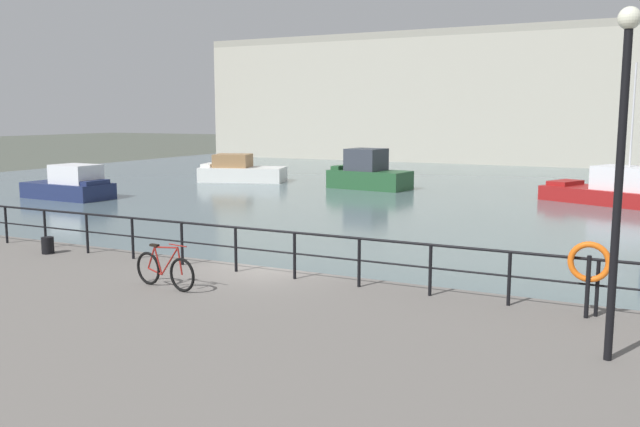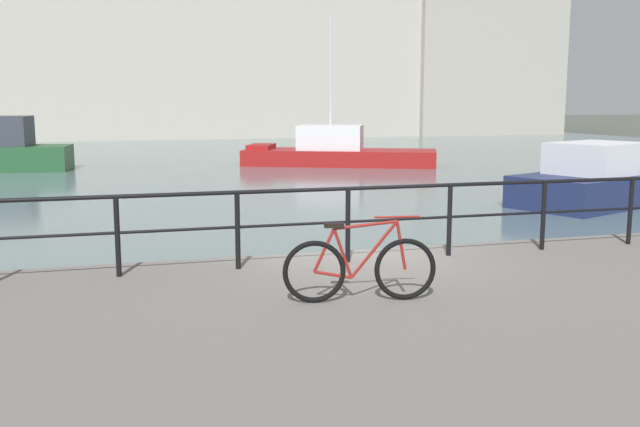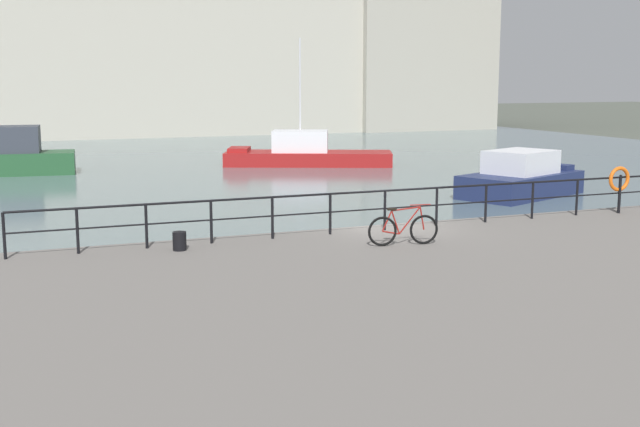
{
  "view_description": "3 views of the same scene",
  "coord_description": "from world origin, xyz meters",
  "px_view_note": "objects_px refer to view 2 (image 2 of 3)",
  "views": [
    {
      "loc": [
        8.37,
        -13.62,
        4.71
      ],
      "look_at": [
        0.88,
        1.18,
        2.26
      ],
      "focal_mm": 37.85,
      "sensor_mm": 36.0,
      "label": 1
    },
    {
      "loc": [
        -3.42,
        -10.27,
        3.36
      ],
      "look_at": [
        0.42,
        3.44,
        1.08
      ],
      "focal_mm": 40.44,
      "sensor_mm": 36.0,
      "label": 2
    },
    {
      "loc": [
        -9.96,
        -19.86,
        5.04
      ],
      "look_at": [
        -1.7,
        0.47,
        1.4
      ],
      "focal_mm": 45.97,
      "sensor_mm": 36.0,
      "label": 3
    }
  ],
  "objects_px": {
    "harbor_building": "(226,65)",
    "moored_green_narrowboat": "(11,150)",
    "parked_bicycle": "(360,268)",
    "moored_blue_motorboat": "(597,180)",
    "moored_red_daysailer": "(336,152)"
  },
  "relations": [
    {
      "from": "harbor_building",
      "to": "moored_green_narrowboat",
      "type": "distance_m",
      "value": 35.16
    },
    {
      "from": "moored_red_daysailer",
      "to": "moored_blue_motorboat",
      "type": "relative_size",
      "value": 1.56
    },
    {
      "from": "moored_green_narrowboat",
      "to": "parked_bicycle",
      "type": "height_order",
      "value": "moored_green_narrowboat"
    },
    {
      "from": "moored_red_daysailer",
      "to": "parked_bicycle",
      "type": "bearing_deg",
      "value": 97.33
    },
    {
      "from": "moored_red_daysailer",
      "to": "moored_green_narrowboat",
      "type": "relative_size",
      "value": 1.89
    },
    {
      "from": "moored_green_narrowboat",
      "to": "moored_blue_motorboat",
      "type": "distance_m",
      "value": 25.75
    },
    {
      "from": "harbor_building",
      "to": "moored_blue_motorboat",
      "type": "distance_m",
      "value": 48.8
    },
    {
      "from": "moored_green_narrowboat",
      "to": "moored_blue_motorboat",
      "type": "xyz_separation_m",
      "value": [
        19.51,
        -16.8,
        -0.2
      ]
    },
    {
      "from": "moored_green_narrowboat",
      "to": "parked_bicycle",
      "type": "distance_m",
      "value": 29.74
    },
    {
      "from": "moored_red_daysailer",
      "to": "moored_green_narrowboat",
      "type": "height_order",
      "value": "moored_red_daysailer"
    },
    {
      "from": "moored_green_narrowboat",
      "to": "parked_bicycle",
      "type": "bearing_deg",
      "value": 111.27
    },
    {
      "from": "moored_green_narrowboat",
      "to": "parked_bicycle",
      "type": "relative_size",
      "value": 3.01
    },
    {
      "from": "harbor_building",
      "to": "moored_red_daysailer",
      "type": "xyz_separation_m",
      "value": [
        0.69,
        -32.87,
        -5.76
      ]
    },
    {
      "from": "harbor_building",
      "to": "moored_green_narrowboat",
      "type": "xyz_separation_m",
      "value": [
        -14.77,
        -31.44,
        -5.47
      ]
    },
    {
      "from": "harbor_building",
      "to": "parked_bicycle",
      "type": "xyz_separation_m",
      "value": [
        -7.33,
        -60.23,
        -5.0
      ]
    }
  ]
}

